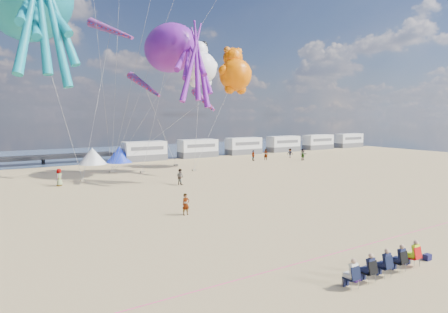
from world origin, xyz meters
TOP-DOWN VIEW (x-y plane):
  - ground at (0.00, 0.00)m, footprint 120.00×120.00m
  - water at (0.00, 55.00)m, footprint 120.00×120.00m
  - motorhome_0 at (6.00, 40.00)m, footprint 6.60×2.50m
  - motorhome_1 at (15.50, 40.00)m, footprint 6.60×2.50m
  - motorhome_2 at (25.00, 40.00)m, footprint 6.60×2.50m
  - motorhome_3 at (34.50, 40.00)m, footprint 6.60×2.50m
  - motorhome_4 at (44.00, 40.00)m, footprint 6.60×2.50m
  - motorhome_5 at (53.50, 40.00)m, footprint 6.60×2.50m
  - tent_white at (-2.00, 40.00)m, footprint 4.00×4.00m
  - tent_blue at (2.00, 40.00)m, footprint 4.00×4.00m
  - spectator_row at (-1.98, -8.19)m, footprint 6.10×0.90m
  - cooler_purple at (-3.39, -7.83)m, footprint 0.40×0.30m
  - cooler_navy at (1.60, -8.11)m, footprint 0.38×0.28m
  - rope_line at (0.00, -5.00)m, footprint 34.00×0.03m
  - standing_person at (-4.29, 6.32)m, footprint 0.58×0.40m
  - beachgoer_1 at (0.95, 17.68)m, footprint 0.77×0.94m
  - beachgoer_2 at (27.97, 30.87)m, footprint 0.95×0.93m
  - beachgoer_3 at (20.24, 30.79)m, footprint 0.84×1.17m
  - beachgoer_4 at (27.18, 27.03)m, footprint 1.13×0.65m
  - beachgoer_5 at (22.33, 30.31)m, footprint 1.22×1.74m
  - beachgoer_6 at (-9.58, 23.68)m, footprint 0.75×0.75m
  - sandbag_a at (-6.93, 25.18)m, footprint 0.50×0.35m
  - sandbag_b at (0.80, 27.71)m, footprint 0.50×0.35m
  - sandbag_c at (6.99, 25.78)m, footprint 0.50×0.35m
  - sandbag_d at (7.31, 31.72)m, footprint 0.50×0.35m
  - sandbag_e at (-2.25, 30.22)m, footprint 0.50×0.35m
  - kite_octopus_purple at (3.13, 24.12)m, footprint 7.68×11.51m
  - kite_panda at (7.35, 24.56)m, footprint 6.08×5.91m
  - kite_teddy_orange at (13.73, 26.31)m, footprint 6.28×6.05m
  - windsock_left at (-2.86, 27.01)m, footprint 3.83×7.26m
  - windsock_mid at (1.20, 27.51)m, footprint 2.46×6.51m
  - windsock_right at (6.87, 22.96)m, footprint 1.00×4.98m

SIDE VIEW (x-z plane):
  - ground at x=0.00m, z-range 0.00..0.00m
  - water at x=0.00m, z-range 0.02..0.02m
  - rope_line at x=0.00m, z-range 0.00..0.04m
  - sandbag_a at x=-6.93m, z-range 0.00..0.22m
  - sandbag_b at x=0.80m, z-range 0.00..0.22m
  - sandbag_c at x=6.99m, z-range 0.00..0.22m
  - sandbag_d at x=7.31m, z-range 0.00..0.22m
  - sandbag_e at x=-2.25m, z-range 0.00..0.22m
  - cooler_navy at x=1.60m, z-range 0.00..0.30m
  - cooler_purple at x=-3.39m, z-range 0.00..0.32m
  - spectator_row at x=-1.98m, z-range 0.00..1.30m
  - beachgoer_2 at x=27.97m, z-range 0.00..1.55m
  - standing_person at x=-4.29m, z-range 0.00..1.56m
  - beachgoer_3 at x=20.24m, z-range 0.00..1.63m
  - beachgoer_1 at x=0.95m, z-range 0.00..1.66m
  - beachgoer_6 at x=-9.58m, z-range 0.00..1.76m
  - beachgoer_5 at x=22.33m, z-range 0.00..1.80m
  - beachgoer_4 at x=27.18m, z-range 0.00..1.81m
  - tent_white at x=-2.00m, z-range 0.00..2.40m
  - tent_blue at x=2.00m, z-range 0.00..2.40m
  - motorhome_0 at x=6.00m, z-range 0.00..3.00m
  - motorhome_1 at x=15.50m, z-range 0.00..3.00m
  - motorhome_2 at x=25.00m, z-range 0.00..3.00m
  - motorhome_3 at x=34.50m, z-range 0.00..3.00m
  - motorhome_4 at x=44.00m, z-range 0.00..3.00m
  - motorhome_5 at x=53.50m, z-range 0.00..3.00m
  - windsock_right at x=6.87m, z-range 6.36..11.33m
  - windsock_mid at x=1.20m, z-range 7.47..13.93m
  - kite_teddy_orange at x=13.73m, z-range 8.75..16.24m
  - kite_panda at x=7.35m, z-range 9.41..16.23m
  - kite_octopus_purple at x=3.13m, z-range 8.71..20.85m
  - windsock_left at x=-2.86m, z-range 12.96..20.36m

